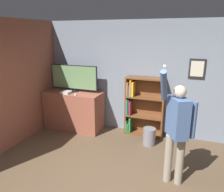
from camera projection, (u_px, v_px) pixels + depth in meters
The scene contains 9 objects.
wall_back at pixel (146, 79), 5.19m from camera, with size 7.00×0.09×2.70m.
wall_side_brick at pixel (18, 83), 4.78m from camera, with size 0.06×4.32×2.70m.
tv_ledge at pixel (74, 110), 5.62m from camera, with size 1.47×0.63×0.97m.
television at pixel (74, 78), 5.48m from camera, with size 1.26×0.22×0.67m.
game_console at pixel (66, 92), 5.37m from camera, with size 0.23×0.22×0.06m.
remote_loose at pixel (75, 95), 5.22m from camera, with size 0.08×0.14×0.02m.
bookshelf at pixel (141, 106), 5.22m from camera, with size 0.91×0.28×1.42m.
person at pixel (177, 127), 3.38m from camera, with size 0.55×0.55×1.97m.
waste_bin at pixel (149, 136), 4.84m from camera, with size 0.28×0.28×0.38m.
Camera 1 is at (1.01, -2.32, 2.39)m, focal length 35.00 mm.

